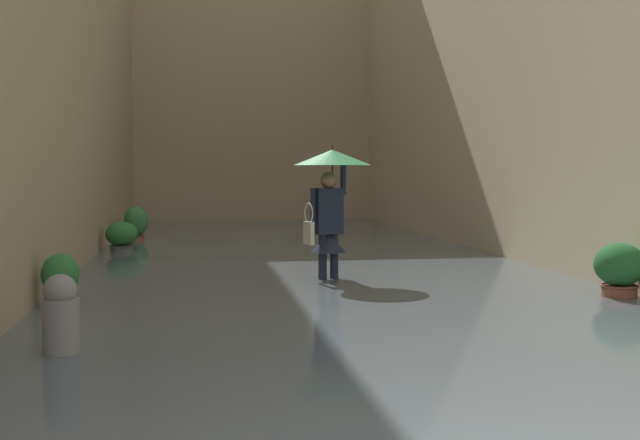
% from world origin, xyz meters
% --- Properties ---
extents(ground_plane, '(60.00, 60.00, 0.00)m').
position_xyz_m(ground_plane, '(0.00, -10.48, 0.00)').
color(ground_plane, '#605B56').
extents(flood_water, '(8.01, 26.97, 0.22)m').
position_xyz_m(flood_water, '(0.00, -10.48, 0.11)').
color(flood_water, '#515B60').
rests_on(flood_water, ground_plane).
extents(building_facade_far, '(10.81, 1.80, 11.43)m').
position_xyz_m(building_facade_far, '(0.00, -21.87, 5.71)').
color(building_facade_far, tan).
rests_on(building_facade_far, ground_plane).
extents(person_wading, '(1.10, 1.10, 2.12)m').
position_xyz_m(person_wading, '(-0.09, -8.18, 1.54)').
color(person_wading, '#4C4233').
rests_on(person_wading, ground_plane).
extents(potted_plant_near_right, '(0.61, 0.61, 0.77)m').
position_xyz_m(potted_plant_near_right, '(3.20, -12.56, 0.44)').
color(potted_plant_near_right, '#66605B').
rests_on(potted_plant_near_right, ground_plane).
extents(potted_plant_far_right, '(0.43, 0.43, 0.82)m').
position_xyz_m(potted_plant_far_right, '(3.33, -6.49, 0.46)').
color(potted_plant_far_right, '#9E563D').
rests_on(potted_plant_far_right, ground_plane).
extents(potted_plant_far_left, '(0.62, 0.62, 0.88)m').
position_xyz_m(potted_plant_far_left, '(-3.33, -6.10, 0.51)').
color(potted_plant_far_left, brown).
rests_on(potted_plant_far_left, ground_plane).
extents(potted_plant_mid_right, '(0.52, 0.52, 0.95)m').
position_xyz_m(potted_plant_mid_right, '(3.10, -14.91, 0.54)').
color(potted_plant_mid_right, '#9E563D').
rests_on(potted_plant_mid_right, ground_plane).
extents(mooring_bollard, '(0.31, 0.31, 0.89)m').
position_xyz_m(mooring_bollard, '(2.94, -4.13, 0.44)').
color(mooring_bollard, gray).
rests_on(mooring_bollard, ground_plane).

